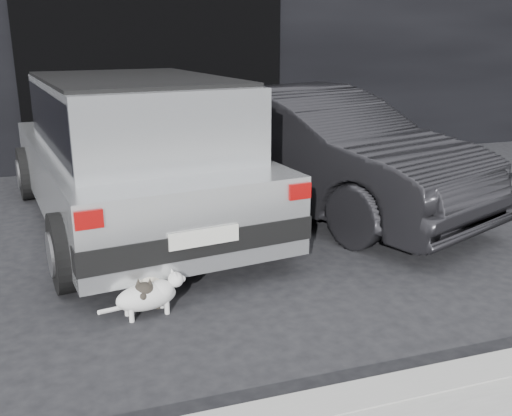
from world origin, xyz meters
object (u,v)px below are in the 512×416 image
object	(u,v)px
silver_hatchback	(133,146)
cat_white	(151,295)
cat_siamese	(149,285)
second_car	(312,150)

from	to	relation	value
silver_hatchback	cat_white	world-z (taller)	silver_hatchback
silver_hatchback	cat_siamese	distance (m)	2.12
silver_hatchback	cat_white	size ratio (longest dim) A/B	6.80
second_car	cat_white	distance (m)	3.17
silver_hatchback	second_car	bearing A→B (deg)	-8.83
silver_hatchback	second_car	size ratio (longest dim) A/B	1.06
silver_hatchback	cat_white	xyz separation A→B (m)	(-0.17, -2.20, -0.73)
second_car	cat_siamese	world-z (taller)	second_car
cat_siamese	cat_white	world-z (taller)	cat_white
cat_siamese	cat_white	distance (m)	0.22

